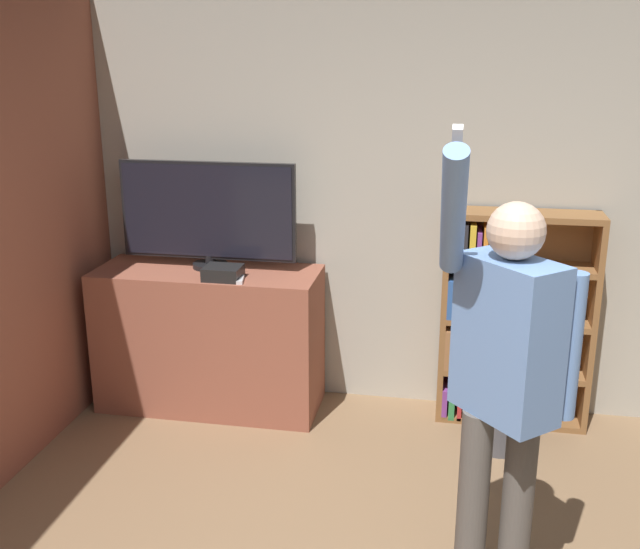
% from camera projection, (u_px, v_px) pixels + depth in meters
% --- Properties ---
extents(wall_back, '(6.29, 0.06, 2.70)m').
position_uv_depth(wall_back, '(430.00, 200.00, 4.64)').
color(wall_back, '#B2AD9E').
rests_on(wall_back, ground_plane).
extents(tv_ledge, '(1.41, 0.55, 0.92)m').
position_uv_depth(tv_ledge, '(210.00, 339.00, 4.82)').
color(tv_ledge, '#93513D').
rests_on(tv_ledge, ground_plane).
extents(television, '(1.12, 0.22, 0.67)m').
position_uv_depth(television, '(208.00, 213.00, 4.65)').
color(television, black).
rests_on(television, tv_ledge).
extents(game_console, '(0.22, 0.19, 0.08)m').
position_uv_depth(game_console, '(223.00, 273.00, 4.50)').
color(game_console, black).
rests_on(game_console, tv_ledge).
extents(remote_loose, '(0.06, 0.14, 0.02)m').
position_uv_depth(remote_loose, '(240.00, 280.00, 4.46)').
color(remote_loose, white).
rests_on(remote_loose, tv_ledge).
extents(bookshelf, '(0.91, 0.28, 1.33)m').
position_uv_depth(bookshelf, '(500.00, 317.00, 4.59)').
color(bookshelf, brown).
rests_on(bookshelf, ground_plane).
extents(person, '(0.55, 0.55, 2.01)m').
position_uv_depth(person, '(505.00, 372.00, 2.93)').
color(person, '#56514C').
rests_on(person, ground_plane).
extents(waste_bin, '(0.29, 0.29, 0.41)m').
position_uv_depth(waste_bin, '(500.00, 415.00, 4.36)').
color(waste_bin, '#4C4C51').
rests_on(waste_bin, ground_plane).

